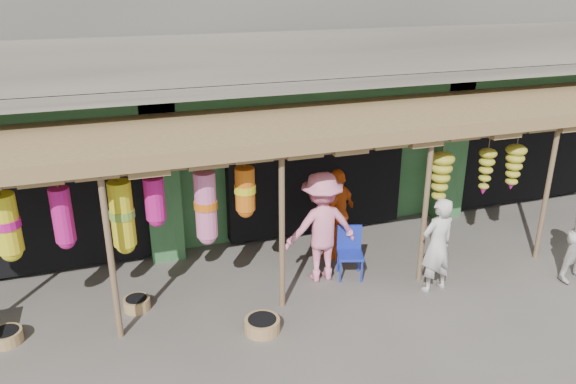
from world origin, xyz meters
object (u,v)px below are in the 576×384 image
object	(u,v)px
person_vendor	(337,214)
person_shopper	(321,227)
blue_chair	(350,249)
person_front	(437,245)

from	to	relation	value
person_vendor	person_shopper	distance (m)	0.90
blue_chair	person_shopper	xyz separation A→B (m)	(-0.52, 0.07, 0.47)
blue_chair	person_shopper	size ratio (longest dim) A/B	0.47
blue_chair	person_front	bearing A→B (deg)	-21.33
person_front	person_vendor	bearing A→B (deg)	-63.70
person_vendor	person_shopper	bearing A→B (deg)	13.14
blue_chair	person_vendor	world-z (taller)	person_vendor
person_front	person_shopper	bearing A→B (deg)	-37.18
blue_chair	person_vendor	size ratio (longest dim) A/B	0.53
person_front	person_shopper	size ratio (longest dim) A/B	0.85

